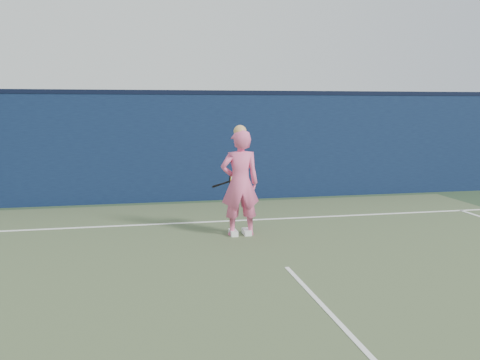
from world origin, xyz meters
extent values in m
plane|color=#2C4027|center=(0.00, 0.00, 0.00)|extent=(80.00, 80.00, 0.00)
cube|color=#0C1734|center=(0.00, 6.50, 1.25)|extent=(24.00, 0.40, 2.50)
cube|color=black|center=(0.00, 6.50, 2.55)|extent=(24.00, 0.42, 0.10)
imported|color=#F35E92|center=(-0.27, 2.91, 0.92)|extent=(0.68, 0.45, 1.83)
sphere|color=tan|center=(-0.27, 2.91, 1.80)|extent=(0.22, 0.22, 0.22)
cube|color=white|center=(-0.15, 2.91, 0.05)|extent=(0.13, 0.28, 0.10)
cube|color=white|center=(-0.39, 2.91, 0.05)|extent=(0.13, 0.28, 0.10)
torus|color=black|center=(-0.24, 3.34, 0.92)|extent=(0.33, 0.14, 0.33)
torus|color=#C39A12|center=(-0.24, 3.34, 0.92)|extent=(0.27, 0.11, 0.27)
cylinder|color=beige|center=(-0.24, 3.34, 0.92)|extent=(0.27, 0.10, 0.27)
cylinder|color=black|center=(-0.49, 3.36, 0.86)|extent=(0.30, 0.06, 0.11)
cylinder|color=black|center=(-0.63, 3.37, 0.81)|extent=(0.14, 0.05, 0.07)
cube|color=white|center=(0.00, 4.00, 0.01)|extent=(11.00, 0.08, 0.01)
camera|label=1|loc=(-1.99, -5.53, 2.22)|focal=38.00mm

